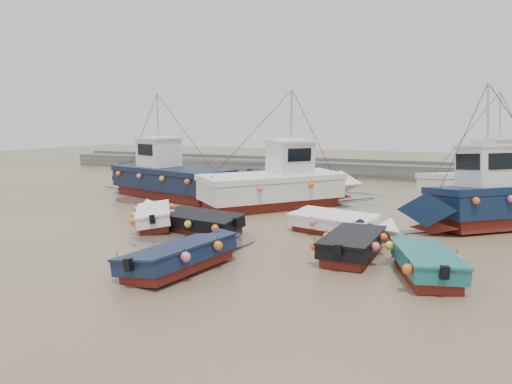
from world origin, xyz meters
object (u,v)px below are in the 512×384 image
Objects in this scene: dinghy_5 at (342,222)px; cabin_boat_3 at (496,181)px; dinghy_1 at (188,252)px; dinghy_2 at (423,257)px; dinghy_6 at (355,240)px; cabin_boat_1 at (282,183)px; dinghy_4 at (196,219)px; cabin_boat_0 at (165,176)px; dinghy_0 at (155,213)px; cabin_boat_2 at (494,198)px; person at (250,200)px.

dinghy_5 is 0.66× the size of cabin_boat_3.
dinghy_1 and dinghy_2 have the same top height.
dinghy_2 is 0.90× the size of dinghy_6.
dinghy_5 is at bearing 109.82° from dinghy_2.
cabin_boat_1 is (-4.65, 4.99, 0.76)m from dinghy_5.
dinghy_1 is 11.80m from cabin_boat_1.
dinghy_4 is 17.14m from cabin_boat_3.
dinghy_6 is (4.40, 3.81, 0.01)m from dinghy_1.
dinghy_1 and dinghy_4 have the same top height.
dinghy_1 is at bearing -126.05° from cabin_boat_0.
dinghy_0 is 8.28m from dinghy_5.
dinghy_6 is 0.52× the size of cabin_boat_0.
cabin_boat_2 is (18.25, -1.64, 0.06)m from cabin_boat_0.
cabin_boat_0 is 1.30× the size of cabin_boat_3.
cabin_boat_3 reaches higher than dinghy_1.
dinghy_6 is at bearing -87.26° from dinghy_4.
dinghy_2 is at bearing 138.38° from person.
cabin_boat_1 is at bearing 154.13° from person.
cabin_boat_2 is at bearing -79.00° from cabin_boat_0.
dinghy_1 is 19.47m from cabin_boat_3.
dinghy_5 is at bearing 113.23° from dinghy_6.
dinghy_0 is 0.47× the size of cabin_boat_0.
dinghy_1 is 1.18× the size of dinghy_2.
cabin_boat_1 is 11.84m from cabin_boat_3.
dinghy_2 is at bearing -104.87° from cabin_boat_0.
cabin_boat_0 is at bearing -111.42° from cabin_boat_3.
dinghy_1 is at bearing -81.05° from dinghy_0.
cabin_boat_3 is (18.41, 5.06, 0.05)m from cabin_boat_0.
cabin_boat_2 reaches higher than dinghy_5.
dinghy_0 is 2.47m from dinghy_4.
cabin_boat_1 reaches higher than dinghy_1.
dinghy_6 is (-2.41, 1.38, -0.01)m from dinghy_2.
dinghy_1 is 0.72× the size of cabin_boat_3.
dinghy_0 is 12.09m from dinghy_2.
cabin_boat_2 is at bearing 138.30° from dinghy_5.
cabin_boat_1 is 4.94× the size of person.
dinghy_0 is 0.56× the size of cabin_boat_1.
cabin_boat_1 and cabin_boat_2 have the same top height.
person is (-13.06, -4.18, -1.35)m from cabin_boat_3.
dinghy_5 is 6.88m from cabin_boat_2.
person is (-2.64, 1.43, -1.31)m from cabin_boat_1.
dinghy_1 is 1.09× the size of dinghy_5.
cabin_boat_1 reaches higher than dinghy_4.
dinghy_4 is at bearing -61.10° from cabin_boat_1.
cabin_boat_3 reaches higher than dinghy_5.
dinghy_1 is 0.55× the size of cabin_boat_0.
dinghy_0 is 0.66× the size of cabin_boat_2.
cabin_boat_2 is 13.21m from person.
dinghy_4 is 0.51× the size of cabin_boat_0.
dinghy_0 is 0.61× the size of cabin_boat_3.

